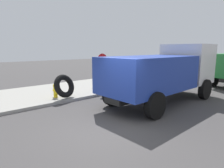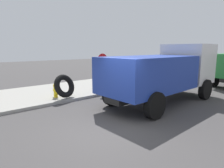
% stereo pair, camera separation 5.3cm
% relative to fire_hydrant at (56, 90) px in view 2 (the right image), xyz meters
% --- Properties ---
extents(ground_plane, '(80.00, 80.00, 0.00)m').
position_rel_fire_hydrant_xyz_m(ground_plane, '(-0.46, -4.88, -0.56)').
color(ground_plane, '#423F3F').
extents(sidewalk_curb, '(36.00, 5.00, 0.15)m').
position_rel_fire_hydrant_xyz_m(sidewalk_curb, '(-0.46, 1.62, -0.48)').
color(sidewalk_curb, '#99968E').
rests_on(sidewalk_curb, ground).
extents(fire_hydrant, '(0.24, 0.55, 0.76)m').
position_rel_fire_hydrant_xyz_m(fire_hydrant, '(0.00, 0.00, 0.00)').
color(fire_hydrant, yellow).
rests_on(fire_hydrant, sidewalk_curb).
extents(loose_tire, '(1.40, 1.00, 1.29)m').
position_rel_fire_hydrant_xyz_m(loose_tire, '(0.32, -0.41, 0.24)').
color(loose_tire, black).
rests_on(loose_tire, sidewalk_curb).
extents(stop_sign, '(0.76, 0.08, 2.31)m').
position_rel_fire_hydrant_xyz_m(stop_sign, '(3.07, -0.19, 1.20)').
color(stop_sign, gray).
rests_on(stop_sign, sidewalk_curb).
extents(dump_truck_blue, '(7.04, 2.90, 3.00)m').
position_rel_fire_hydrant_xyz_m(dump_truck_blue, '(4.17, -3.98, 1.05)').
color(dump_truck_blue, '#1E3899').
rests_on(dump_truck_blue, ground).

